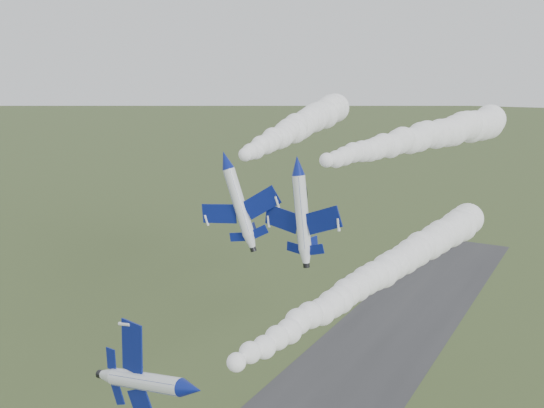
{
  "coord_description": "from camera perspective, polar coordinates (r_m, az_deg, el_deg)",
  "views": [
    {
      "loc": [
        38.26,
        -41.35,
        55.53
      ],
      "look_at": [
        5.95,
        15.43,
        41.2
      ],
      "focal_mm": 40.0,
      "sensor_mm": 36.0,
      "label": 1
    }
  ],
  "objects": [
    {
      "name": "jet_pair_right",
      "position": [
        69.08,
        2.37,
        3.66
      ],
      "size": [
        11.02,
        13.07,
        3.32
      ],
      "rotation": [
        0.0,
        -0.12,
        -0.19
      ],
      "color": "white"
    },
    {
      "name": "smoke_trail_jet_pair_right",
      "position": [
        94.98,
        14.28,
        6.18
      ],
      "size": [
        15.9,
        56.14,
        5.65
      ],
      "primitive_type": null,
      "rotation": [
        0.0,
        0.0,
        -0.19
      ],
      "color": "white"
    },
    {
      "name": "smoke_trail_jet_pair_left",
      "position": [
        103.12,
        2.79,
        7.44
      ],
      "size": [
        14.11,
        58.33,
        5.93
      ],
      "primitive_type": null,
      "rotation": [
        0.0,
        0.0,
        0.14
      ],
      "color": "white"
    },
    {
      "name": "jet_lead",
      "position": [
        52.94,
        -7.68,
        -16.94
      ],
      "size": [
        4.77,
        13.63,
        11.04
      ],
      "rotation": [
        0.0,
        1.37,
        -0.11
      ],
      "color": "white"
    },
    {
      "name": "jet_pair_left",
      "position": [
        73.64,
        -4.42,
        4.16
      ],
      "size": [
        10.34,
        12.85,
        4.14
      ],
      "rotation": [
        0.0,
        -0.31,
        0.14
      ],
      "color": "white"
    },
    {
      "name": "smoke_trail_jet_lead",
      "position": [
        78.02,
        10.55,
        -6.17
      ],
      "size": [
        12.03,
        61.46,
        5.06
      ],
      "primitive_type": null,
      "rotation": [
        0.0,
        0.0,
        -0.11
      ],
      "color": "white"
    }
  ]
}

